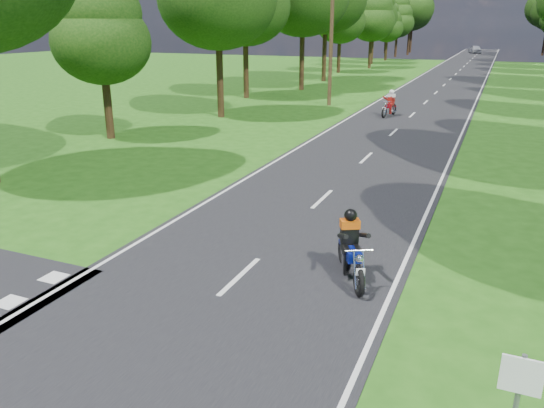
% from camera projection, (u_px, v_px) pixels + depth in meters
% --- Properties ---
extents(ground, '(160.00, 160.00, 0.00)m').
position_uv_depth(ground, '(193.00, 320.00, 10.19)').
color(ground, '#225312').
rests_on(ground, ground).
extents(main_road, '(7.00, 140.00, 0.02)m').
position_uv_depth(main_road, '(450.00, 79.00, 53.69)').
color(main_road, black).
rests_on(main_road, ground).
extents(road_markings, '(7.40, 140.00, 0.01)m').
position_uv_depth(road_markings, '(447.00, 81.00, 52.11)').
color(road_markings, silver).
rests_on(road_markings, main_road).
extents(telegraph_pole, '(1.20, 0.26, 8.00)m').
position_uv_depth(telegraph_pole, '(331.00, 44.00, 35.46)').
color(telegraph_pole, '#382616').
rests_on(telegraph_pole, ground).
extents(road_sign, '(0.45, 0.07, 2.00)m').
position_uv_depth(road_sign, '(516.00, 405.00, 5.96)').
color(road_sign, slate).
rests_on(road_sign, ground).
extents(rider_near_blue, '(1.45, 1.96, 1.57)m').
position_uv_depth(rider_near_blue, '(351.00, 246.00, 11.57)').
color(rider_near_blue, navy).
rests_on(rider_near_blue, main_road).
extents(rider_far_red, '(0.95, 1.99, 1.59)m').
position_uv_depth(rider_far_red, '(390.00, 103.00, 32.05)').
color(rider_far_red, maroon).
rests_on(rider_far_red, main_road).
extents(distant_car, '(2.91, 4.65, 1.48)m').
position_uv_depth(distant_car, '(475.00, 49.00, 98.77)').
color(distant_car, silver).
rests_on(distant_car, main_road).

